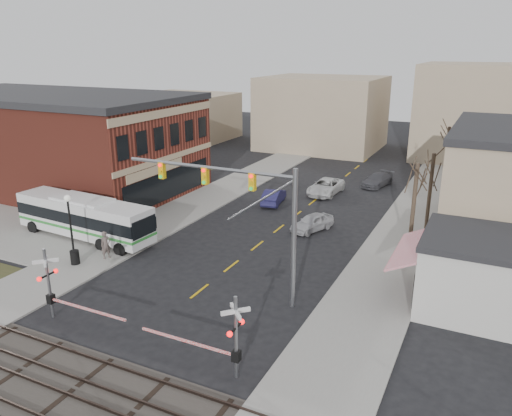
{
  "coord_description": "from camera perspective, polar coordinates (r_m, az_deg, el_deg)",
  "views": [
    {
      "loc": [
        14.83,
        -20.75,
        14.01
      ],
      "look_at": [
        0.67,
        8.39,
        3.5
      ],
      "focal_mm": 35.0,
      "sensor_mm": 36.0,
      "label": 1
    }
  ],
  "objects": [
    {
      "name": "pedestrian_near",
      "position": [
        35.67,
        -16.79,
        -4.08
      ],
      "size": [
        0.71,
        0.84,
        1.94
      ],
      "primitive_type": "imported",
      "rotation": [
        0.0,
        0.0,
        1.15
      ],
      "color": "#5D4F4A",
      "rests_on": "sidewalk_west"
    },
    {
      "name": "brick_building",
      "position": [
        56.43,
        -22.64,
        7.22
      ],
      "size": [
        30.4,
        15.4,
        9.6
      ],
      "color": "maroon",
      "rests_on": "ground"
    },
    {
      "name": "tree_east_c",
      "position": [
        48.03,
        20.77,
        4.42
      ],
      "size": [
        0.28,
        0.28,
        7.2
      ],
      "color": "#382B21",
      "rests_on": "sidewalk_east"
    },
    {
      "name": "car_a",
      "position": [
        39.96,
        6.44,
        -1.64
      ],
      "size": [
        2.96,
        4.29,
        1.36
      ],
      "primitive_type": "imported",
      "rotation": [
        0.0,
        0.0,
        -0.38
      ],
      "color": "#AEAEB3",
      "rests_on": "ground"
    },
    {
      "name": "tree_east_a",
      "position": [
        34.67,
        17.48,
        -0.54
      ],
      "size": [
        0.28,
        0.28,
        6.75
      ],
      "color": "#382B21",
      "rests_on": "sidewalk_east"
    },
    {
      "name": "rail_tracks",
      "position": [
        24.0,
        -19.98,
        -18.65
      ],
      "size": [
        160.0,
        3.91,
        0.14
      ],
      "color": "#2D231E",
      "rests_on": "ground"
    },
    {
      "name": "car_c",
      "position": [
        50.06,
        7.97,
        2.43
      ],
      "size": [
        2.69,
        5.46,
        1.49
      ],
      "primitive_type": "imported",
      "rotation": [
        0.0,
        0.0,
        -0.04
      ],
      "color": "silver",
      "rests_on": "ground"
    },
    {
      "name": "ballast_strip",
      "position": [
        24.05,
        -19.96,
        -18.83
      ],
      "size": [
        160.0,
        5.0,
        0.06
      ],
      "primitive_type": "cube",
      "color": "#332D28",
      "rests_on": "ground"
    },
    {
      "name": "awning_shop",
      "position": [
        30.2,
        26.03,
        -7.08
      ],
      "size": [
        9.74,
        6.2,
        4.3
      ],
      "color": "beige",
      "rests_on": "ground"
    },
    {
      "name": "rr_crossing_east",
      "position": [
        22.51,
        -3.29,
        -14.42
      ],
      "size": [
        5.6,
        1.36,
        4.0
      ],
      "color": "gray",
      "rests_on": "ground"
    },
    {
      "name": "traffic_signal_mast",
      "position": [
        27.72,
        -1.21,
        0.69
      ],
      "size": [
        10.83,
        0.3,
        8.0
      ],
      "color": "gray",
      "rests_on": "ground"
    },
    {
      "name": "ground",
      "position": [
        29.11,
        -8.6,
        -11.03
      ],
      "size": [
        160.0,
        160.0,
        0.0
      ],
      "primitive_type": "plane",
      "color": "black",
      "rests_on": "ground"
    },
    {
      "name": "car_b",
      "position": [
        46.53,
        2.03,
        1.34
      ],
      "size": [
        2.19,
        4.44,
        1.4
      ],
      "primitive_type": "imported",
      "rotation": [
        0.0,
        0.0,
        3.32
      ],
      "color": "#1F1D48",
      "rests_on": "ground"
    },
    {
      "name": "sidewalk_west",
      "position": [
        49.48,
        -4.73,
        1.53
      ],
      "size": [
        5.0,
        60.0,
        0.12
      ],
      "primitive_type": "cube",
      "color": "gray",
      "rests_on": "ground"
    },
    {
      "name": "sidewalk_east",
      "position": [
        43.41,
        17.45,
        -1.64
      ],
      "size": [
        5.0,
        60.0,
        0.12
      ],
      "primitive_type": "cube",
      "color": "gray",
      "rests_on": "ground"
    },
    {
      "name": "trash_bin",
      "position": [
        35.63,
        -19.99,
        -5.31
      ],
      "size": [
        0.6,
        0.6,
        0.94
      ],
      "primitive_type": "cylinder",
      "color": "black",
      "rests_on": "sidewalk_west"
    },
    {
      "name": "rr_crossing_west",
      "position": [
        28.72,
        -22.02,
        -8.23
      ],
      "size": [
        5.6,
        1.36,
        4.0
      ],
      "color": "gray",
      "rests_on": "ground"
    },
    {
      "name": "transit_bus",
      "position": [
        39.92,
        -19.05,
        -0.95
      ],
      "size": [
        12.08,
        3.36,
        3.07
      ],
      "color": "silver",
      "rests_on": "ground"
    },
    {
      "name": "street_lamp",
      "position": [
        35.86,
        -20.58,
        -0.59
      ],
      "size": [
        0.44,
        0.44,
        4.48
      ],
      "color": "black",
      "rests_on": "sidewalk_west"
    },
    {
      "name": "pedestrian_far",
      "position": [
        39.04,
        -15.45,
        -2.11
      ],
      "size": [
        1.09,
        1.13,
        1.84
      ],
      "primitive_type": "imported",
      "rotation": [
        0.0,
        0.0,
        0.96
      ],
      "color": "#374561",
      "rests_on": "sidewalk_west"
    },
    {
      "name": "car_d",
      "position": [
        53.98,
        13.69,
        3.14
      ],
      "size": [
        2.97,
        4.93,
        1.34
      ],
      "primitive_type": "imported",
      "rotation": [
        0.0,
        0.0,
        -0.25
      ],
      "color": "#46464B",
      "rests_on": "ground"
    },
    {
      "name": "tree_east_b",
      "position": [
        40.42,
        19.23,
        1.54
      ],
      "size": [
        0.28,
        0.28,
        6.3
      ],
      "color": "#382B21",
      "rests_on": "sidewalk_east"
    }
  ]
}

